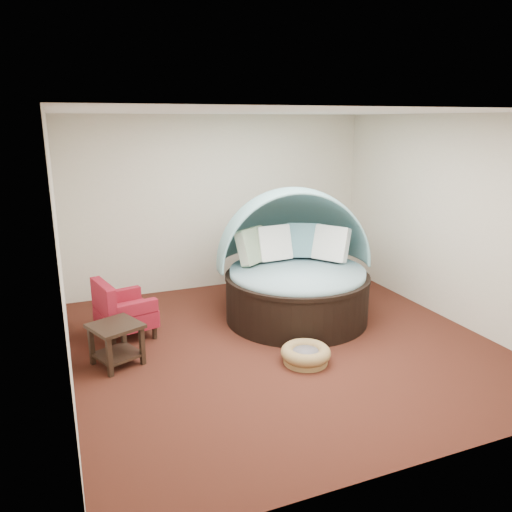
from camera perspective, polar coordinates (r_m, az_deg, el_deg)
name	(u,v)px	position (r m, az deg, el deg)	size (l,w,h in m)	color
floor	(283,343)	(6.39, 3.11, -9.88)	(5.00, 5.00, 0.00)	#4A1D15
wall_back	(220,203)	(8.22, -4.15, 6.06)	(5.00, 5.00, 0.00)	beige
wall_front	(429,305)	(3.91, 19.12, -5.29)	(5.00, 5.00, 0.00)	beige
wall_left	(60,255)	(5.39, -21.52, 0.07)	(5.00, 5.00, 0.00)	beige
wall_right	(450,219)	(7.33, 21.33, 3.91)	(5.00, 5.00, 0.00)	beige
ceiling	(287,112)	(5.78, 3.53, 16.10)	(5.00, 5.00, 0.00)	white
canopy_daybed	(295,258)	(6.97, 4.50, -0.28)	(2.40, 2.34, 1.83)	black
pet_basket	(306,354)	(5.89, 5.70, -11.11)	(0.70, 0.70, 0.20)	olive
red_armchair	(122,311)	(6.62, -15.08, -6.10)	(0.79, 0.79, 0.78)	black
side_table	(116,339)	(5.95, -15.68, -9.07)	(0.67, 0.67, 0.49)	black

